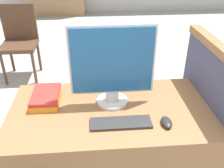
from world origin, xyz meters
The scene contains 7 objects.
desk centered at (0.00, 0.34, 0.37)m, with size 1.24×0.69×0.73m.
carrel_divider centered at (0.65, 0.39, 0.57)m, with size 0.07×0.79×1.12m.
monitor centered at (0.02, 0.42, 0.99)m, with size 0.51×0.20×0.51m.
keyboard centered at (0.05, 0.19, 0.74)m, with size 0.35×0.11×0.02m.
mouse centered at (0.31, 0.17, 0.75)m, with size 0.06×0.11×0.03m.
book_stack centered at (-0.40, 0.45, 0.77)m, with size 0.17×0.26×0.06m.
far_chair centered at (-1.04, 2.30, 0.53)m, with size 0.44×0.44×0.94m.
Camera 1 is at (-0.09, -0.91, 1.64)m, focal length 40.00 mm.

